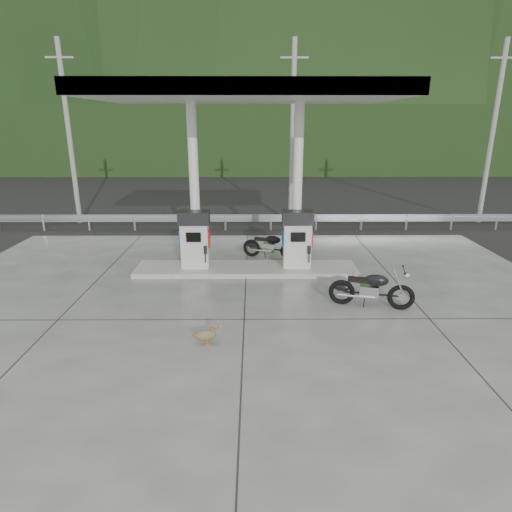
{
  "coord_description": "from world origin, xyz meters",
  "views": [
    {
      "loc": [
        0.22,
        -10.4,
        4.59
      ],
      "look_at": [
        0.3,
        1.0,
        1.0
      ],
      "focal_mm": 30.0,
      "sensor_mm": 36.0,
      "label": 1
    }
  ],
  "objects_px": {
    "gas_pump_right": "(297,239)",
    "motorcycle_right": "(371,289)",
    "gas_pump_left": "(195,240)",
    "duck": "(206,336)",
    "motorcycle_left": "(270,246)"
  },
  "relations": [
    {
      "from": "motorcycle_right",
      "to": "gas_pump_right",
      "type": "bearing_deg",
      "value": 134.91
    },
    {
      "from": "gas_pump_right",
      "to": "motorcycle_left",
      "type": "bearing_deg",
      "value": 119.63
    },
    {
      "from": "gas_pump_left",
      "to": "duck",
      "type": "bearing_deg",
      "value": -80.37
    },
    {
      "from": "gas_pump_right",
      "to": "motorcycle_left",
      "type": "height_order",
      "value": "gas_pump_right"
    },
    {
      "from": "gas_pump_left",
      "to": "motorcycle_left",
      "type": "distance_m",
      "value": 2.85
    },
    {
      "from": "gas_pump_left",
      "to": "duck",
      "type": "xyz_separation_m",
      "value": [
        0.8,
        -4.7,
        -0.85
      ]
    },
    {
      "from": "gas_pump_left",
      "to": "gas_pump_right",
      "type": "height_order",
      "value": "same"
    },
    {
      "from": "gas_pump_left",
      "to": "gas_pump_right",
      "type": "distance_m",
      "value": 3.2
    },
    {
      "from": "motorcycle_left",
      "to": "duck",
      "type": "height_order",
      "value": "motorcycle_left"
    },
    {
      "from": "gas_pump_left",
      "to": "gas_pump_right",
      "type": "xyz_separation_m",
      "value": [
        3.2,
        0.0,
        0.0
      ]
    },
    {
      "from": "gas_pump_left",
      "to": "motorcycle_right",
      "type": "relative_size",
      "value": 0.9
    },
    {
      "from": "gas_pump_right",
      "to": "motorcycle_right",
      "type": "height_order",
      "value": "gas_pump_right"
    },
    {
      "from": "gas_pump_right",
      "to": "motorcycle_right",
      "type": "relative_size",
      "value": 0.9
    },
    {
      "from": "gas_pump_left",
      "to": "duck",
      "type": "distance_m",
      "value": 4.84
    },
    {
      "from": "gas_pump_left",
      "to": "motorcycle_left",
      "type": "relative_size",
      "value": 0.97
    }
  ]
}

